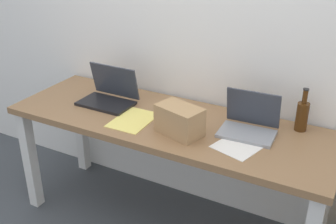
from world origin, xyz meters
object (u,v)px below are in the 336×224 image
at_px(beer_bottle, 302,115).
at_px(laptop_left, 109,95).
at_px(desk, 168,135).
at_px(laptop_right, 249,124).
at_px(cardboard_box, 179,120).
at_px(computer_mouse, 184,112).

bearing_deg(beer_bottle, laptop_left, -170.21).
relative_size(desk, laptop_right, 6.27).
distance_m(laptop_left, cardboard_box, 0.60).
bearing_deg(desk, computer_mouse, 64.43).
xyz_separation_m(desk, beer_bottle, (0.71, 0.24, 0.20)).
relative_size(laptop_right, computer_mouse, 3.08).
bearing_deg(laptop_left, cardboard_box, -14.86).
distance_m(desk, cardboard_box, 0.25).
bearing_deg(computer_mouse, desk, -102.17).
bearing_deg(cardboard_box, laptop_right, 29.52).
xyz_separation_m(laptop_right, cardboard_box, (-0.33, -0.19, 0.03)).
bearing_deg(laptop_right, beer_bottle, 33.96).
bearing_deg(laptop_left, desk, -4.85).
distance_m(laptop_left, computer_mouse, 0.50).
distance_m(laptop_right, cardboard_box, 0.38).
relative_size(laptop_left, laptop_right, 1.10).
height_order(beer_bottle, computer_mouse, beer_bottle).
relative_size(computer_mouse, cardboard_box, 0.40).
bearing_deg(cardboard_box, desk, 138.88).
bearing_deg(cardboard_box, beer_bottle, 31.46).
height_order(desk, computer_mouse, computer_mouse).
xyz_separation_m(laptop_right, computer_mouse, (-0.41, 0.03, -0.04)).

